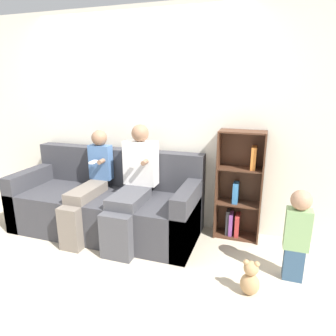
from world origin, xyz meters
name	(u,v)px	position (x,y,z in m)	size (l,w,h in m)	color
ground_plane	(103,255)	(0.00, 0.00, 0.00)	(14.00, 14.00, 0.00)	beige
back_wall	(139,120)	(0.00, 1.01, 1.27)	(10.00, 0.06, 2.55)	silver
couch	(107,205)	(-0.23, 0.54, 0.32)	(2.18, 0.88, 0.93)	#38383D
adult_seated	(133,185)	(0.17, 0.42, 0.65)	(0.38, 0.81, 1.27)	#47474C
child_seated	(89,185)	(-0.37, 0.39, 0.60)	(0.27, 0.83, 1.18)	#70665B
toddler_standing	(297,233)	(1.83, 0.21, 0.46)	(0.21, 0.18, 0.85)	#335170
bookshelf	(239,189)	(1.26, 0.87, 0.57)	(0.50, 0.26, 1.23)	#4C2D1E
teddy_bear	(250,279)	(1.47, -0.13, 0.15)	(0.16, 0.13, 0.32)	tan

